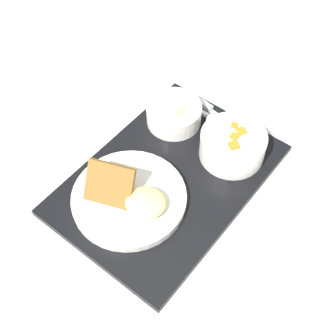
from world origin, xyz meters
name	(u,v)px	position (x,y,z in m)	size (l,w,h in m)	color
ground_plane	(168,181)	(0.00, 0.00, 0.00)	(4.00, 4.00, 0.00)	silver
serving_tray	(168,179)	(0.00, 0.00, 0.01)	(0.48, 0.37, 0.01)	black
bowl_salad	(233,144)	(-0.13, 0.05, 0.05)	(0.13, 0.13, 0.06)	white
bowl_soup	(174,113)	(-0.11, -0.10, 0.04)	(0.12, 0.12, 0.05)	white
plate_main	(130,198)	(0.09, -0.01, 0.03)	(0.22, 0.22, 0.08)	white
knife	(207,107)	(-0.19, -0.07, 0.02)	(0.02, 0.17, 0.01)	silver
spoon	(205,114)	(-0.17, -0.06, 0.02)	(0.04, 0.15, 0.01)	silver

